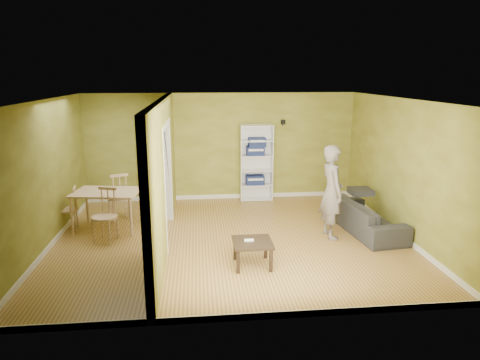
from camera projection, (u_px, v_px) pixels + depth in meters
name	position (u px, v px, depth m)	size (l,w,h in m)	color
room_shell	(230.00, 172.00, 7.76)	(6.50, 6.50, 6.50)	#BC8C45
partition	(163.00, 174.00, 7.64)	(0.22, 5.50, 2.60)	#A4A945
wall_speaker	(283.00, 122.00, 10.35)	(0.10, 0.10, 0.10)	black
sofa	(366.00, 212.00, 8.42)	(0.86, 2.01, 0.77)	#2E2E34
person	(332.00, 184.00, 7.96)	(0.59, 0.76, 2.09)	slate
bookshelf	(256.00, 162.00, 10.44)	(0.78, 0.34, 1.86)	white
paper_box_navy_a	(255.00, 180.00, 10.49)	(0.44, 0.29, 0.22)	navy
paper_box_navy_b	(255.00, 151.00, 10.32)	(0.42, 0.27, 0.21)	navy
paper_box_navy_c	(257.00, 142.00, 10.27)	(0.41, 0.26, 0.21)	navy
coffee_table	(253.00, 245.00, 6.89)	(0.62, 0.62, 0.42)	#312113
game_controller	(249.00, 240.00, 6.89)	(0.15, 0.04, 0.03)	white
dining_table	(107.00, 195.00, 8.44)	(1.26, 0.84, 0.79)	tan
chair_left	(68.00, 209.00, 8.48)	(0.40, 0.40, 0.87)	#D6B181
chair_near	(104.00, 216.00, 7.86)	(0.46, 0.46, 1.00)	tan
chair_far	(119.00, 196.00, 9.07)	(0.48, 0.48, 1.04)	tan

